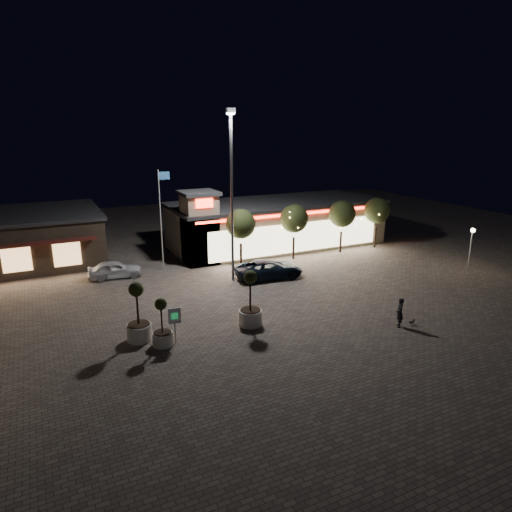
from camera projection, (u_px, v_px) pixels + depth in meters
name	position (u px, v px, depth m)	size (l,w,h in m)	color
ground	(255.00, 325.00, 26.62)	(90.00, 90.00, 0.00)	#6D6258
retail_building	(273.00, 223.00, 43.68)	(20.40, 8.40, 6.10)	tan
floodlight_pole	(232.00, 187.00, 32.45)	(0.60, 0.40, 12.38)	gray
flagpole	(161.00, 211.00, 35.77)	(0.95, 0.10, 8.00)	white
lamp_post_east	(472.00, 241.00, 36.05)	(0.36, 0.36, 3.48)	gray
string_tree_a	(241.00, 224.00, 36.84)	(2.42, 2.42, 4.79)	#332319
string_tree_b	(294.00, 219.00, 38.93)	(2.42, 2.42, 4.79)	#332319
string_tree_c	(342.00, 214.00, 41.03)	(2.42, 2.42, 4.79)	#332319
string_tree_d	(377.00, 211.00, 42.70)	(2.42, 2.42, 4.79)	#332319
pickup_truck	(269.00, 269.00, 34.66)	(2.39, 5.19, 1.44)	black
white_sedan	(115.00, 269.00, 34.71)	(1.61, 4.00, 1.36)	silver
pedestrian	(400.00, 313.00, 26.18)	(0.63, 0.41, 1.73)	black
dog	(412.00, 321.00, 26.60)	(0.45, 0.21, 0.24)	#59514C
planter_left	(139.00, 322.00, 24.50)	(1.35, 1.35, 3.31)	silver
planter_mid	(162.00, 331.00, 23.95)	(1.08, 1.08, 2.66)	silver
planter_right	(250.00, 308.00, 26.39)	(1.36, 1.36, 3.33)	silver
valet_sign	(175.00, 319.00, 24.04)	(0.66, 0.15, 2.00)	gray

